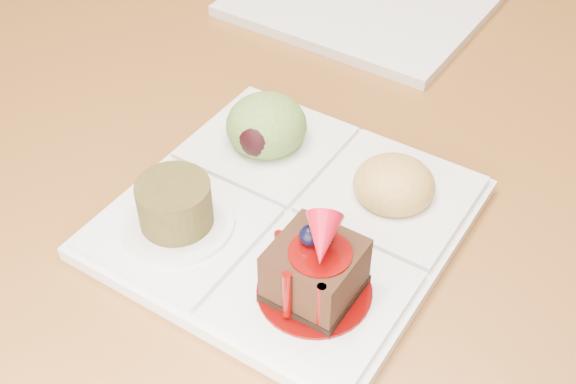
% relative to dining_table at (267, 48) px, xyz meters
% --- Properties ---
extents(ground, '(6.00, 6.00, 0.00)m').
position_rel_dining_table_xyz_m(ground, '(0.00, 0.00, -0.68)').
color(ground, brown).
extents(dining_table, '(1.00, 1.80, 0.75)m').
position_rel_dining_table_xyz_m(dining_table, '(0.00, 0.00, 0.00)').
color(dining_table, brown).
rests_on(dining_table, ground).
extents(sampler_plate, '(0.30, 0.30, 0.10)m').
position_rel_dining_table_xyz_m(sampler_plate, '(0.15, -0.34, 0.09)').
color(sampler_plate, silver).
rests_on(sampler_plate, dining_table).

